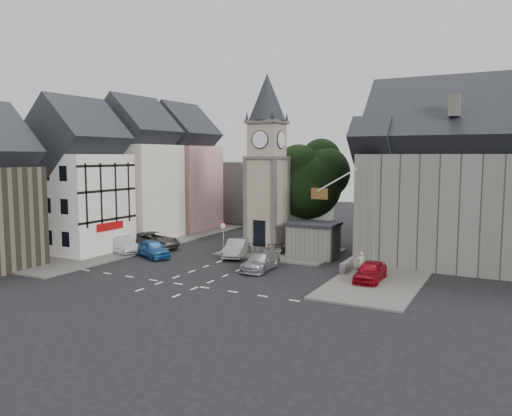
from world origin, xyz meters
The scene contains 23 objects.
ground centered at (0.00, 0.00, 0.00)m, with size 120.00×120.00×0.00m, color black.
pavement_west centered at (-12.50, 6.00, 0.07)m, with size 6.00×30.00×0.14m, color #595651.
pavement_east centered at (12.00, 8.00, 0.07)m, with size 6.00×26.00×0.14m, color #595651.
central_island centered at (1.50, 8.00, 0.08)m, with size 10.00×8.00×0.16m, color #595651.
road_markings centered at (0.00, -5.50, 0.01)m, with size 20.00×8.00×0.01m, color silver.
clock_tower centered at (0.00, 7.99, 8.12)m, with size 4.86×4.86×16.25m.
stone_shelter centered at (4.80, 7.50, 1.55)m, with size 4.30×3.30×3.08m.
town_tree centered at (2.00, 13.00, 6.97)m, with size 7.20×7.20×10.80m.
warning_sign_post centered at (-3.20, 5.43, 2.03)m, with size 0.70×0.19×2.85m.
terrace_pink centered at (-15.50, 16.00, 6.58)m, with size 8.10×7.60×12.80m.
terrace_cream centered at (-15.50, 8.00, 6.58)m, with size 8.10×7.60×12.80m.
terrace_tudor centered at (-15.50, 0.00, 6.19)m, with size 8.10×7.60×12.00m.
backdrop_west centered at (-12.00, 28.00, 4.00)m, with size 20.00×10.00×8.00m, color #4C4944.
east_building centered at (15.59, 11.00, 6.26)m, with size 14.40×11.40×12.60m.
east_boundary_wall centered at (9.20, 10.00, 0.45)m, with size 0.40×16.00×0.90m, color #65635D.
flagpole centered at (8.00, 4.00, 7.00)m, with size 3.68×0.10×2.74m.
car_west_blue centered at (-7.66, 0.89, 0.75)m, with size 1.77×4.39×1.50m, color #1A518F.
car_west_silver centered at (-11.50, 1.18, 0.77)m, with size 1.64×4.69×1.55m, color #A0A4A8.
car_west_grey centered at (-10.33, 4.35, 0.78)m, with size 2.59×5.62×1.56m, color #303032.
car_island_silver centered at (-1.22, 4.50, 0.78)m, with size 1.64×4.71×1.55m, color #9A9DA2.
car_island_east centered at (2.97, 0.94, 0.67)m, with size 1.89×4.64×1.35m, color #9899A0.
car_east_red centered at (11.50, 1.30, 0.73)m, with size 1.73×4.30×1.46m, color maroon.
pedestrian centered at (10.21, 3.38, 0.83)m, with size 0.61×0.40×1.66m, color #B9A999.
Camera 1 is at (20.35, -33.06, 8.88)m, focal length 35.00 mm.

